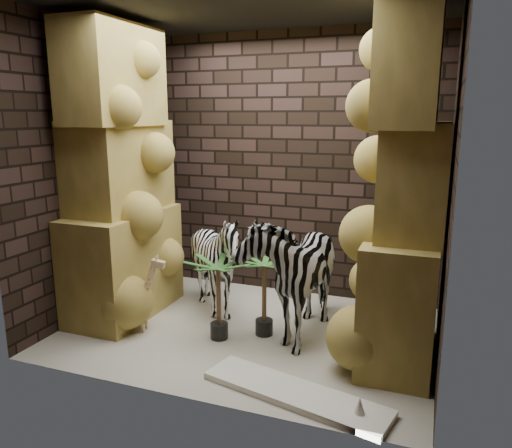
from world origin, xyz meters
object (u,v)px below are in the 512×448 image
at_px(giraffe_toy, 133,292).
at_px(zebra_right, 293,260).
at_px(zebra_left, 217,268).
at_px(palm_back, 219,299).
at_px(surfboard, 295,393).
at_px(palm_front, 264,295).

bearing_deg(giraffe_toy, zebra_right, 11.14).
distance_m(zebra_right, zebra_left, 0.91).
xyz_separation_m(palm_back, surfboard, (0.95, -0.71, -0.37)).
height_order(palm_front, surfboard, palm_front).
relative_size(zebra_right, giraffe_toy, 1.82).
bearing_deg(palm_back, giraffe_toy, -171.69).
bearing_deg(palm_front, giraffe_toy, -163.98).
bearing_deg(giraffe_toy, zebra_left, 39.94).
height_order(zebra_right, surfboard, zebra_right).
bearing_deg(surfboard, zebra_left, 147.53).
bearing_deg(surfboard, zebra_right, 120.44).
xyz_separation_m(giraffe_toy, surfboard, (1.81, -0.59, -0.37)).
height_order(zebra_right, palm_back, zebra_right).
distance_m(palm_front, surfboard, 1.16).
relative_size(palm_front, surfboard, 0.54).
height_order(zebra_left, palm_back, zebra_left).
height_order(zebra_right, giraffe_toy, zebra_right).
bearing_deg(surfboard, giraffe_toy, 175.27).
bearing_deg(palm_front, surfboard, -58.42).
bearing_deg(zebra_right, palm_back, -145.88).
relative_size(zebra_left, surfboard, 0.76).
distance_m(zebra_right, palm_back, 0.80).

